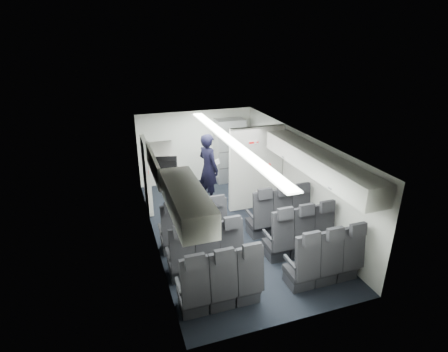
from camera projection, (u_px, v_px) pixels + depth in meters
cabin_shell at (230, 184)px, 7.70m from camera, size 3.41×6.01×2.16m
seat_row_front at (238, 224)px, 7.50m from camera, size 3.33×0.56×1.24m
seat_row_mid at (254, 246)px, 6.71m from camera, size 3.33×0.56×1.24m
seat_row_rear at (275, 274)px, 5.92m from camera, size 3.33×0.56×1.24m
overhead_bin_left_rear at (186, 201)px, 5.25m from camera, size 0.53×1.80×0.40m
overhead_bin_left_front_open at (165, 169)px, 6.82m from camera, size 0.64×1.70×0.72m
overhead_bin_right_rear at (344, 178)px, 6.07m from camera, size 0.53×1.80×0.40m
overhead_bin_right_front at (294, 149)px, 7.61m from camera, size 0.53×1.70×0.40m
bulkhead_partition at (256, 168)px, 8.70m from camera, size 1.40×0.15×2.13m
galley_unit at (230, 151)px, 10.43m from camera, size 0.85×0.52×1.90m
boarding_door at (147, 175)px, 8.64m from camera, size 0.12×1.27×1.86m
flight_attendant at (208, 168)px, 9.11m from camera, size 0.68×0.80×1.86m
carry_on_bag at (166, 165)px, 6.90m from camera, size 0.48×0.39×0.26m
papers at (216, 162)px, 9.06m from camera, size 0.20×0.04×0.14m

